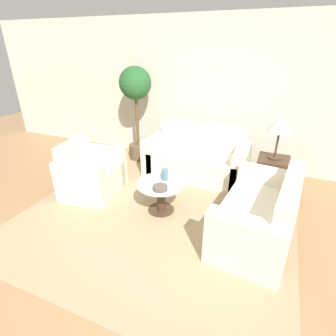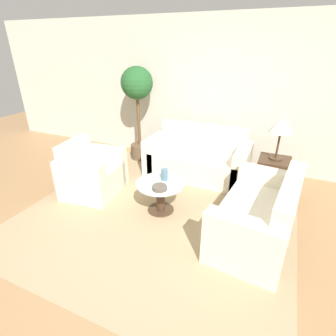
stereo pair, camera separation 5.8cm
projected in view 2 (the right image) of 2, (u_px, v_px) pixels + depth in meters
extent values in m
plane|color=#9E754C|center=(146.00, 243.00, 3.08)|extent=(14.00, 14.00, 0.00)
cube|color=beige|center=(214.00, 94.00, 4.72)|extent=(10.00, 0.06, 2.60)
cube|color=tan|center=(161.00, 210.00, 3.70)|extent=(3.52, 3.46, 0.01)
cube|color=beige|center=(196.00, 164.00, 4.58)|extent=(1.53, 0.82, 0.44)
cube|color=beige|center=(203.00, 147.00, 4.75)|extent=(1.53, 0.18, 0.85)
cube|color=beige|center=(157.00, 152.00, 4.82)|extent=(0.20, 0.82, 0.64)
cube|color=beige|center=(242.00, 167.00, 4.25)|extent=(0.20, 0.82, 0.64)
cube|color=beige|center=(94.00, 179.00, 4.08)|extent=(0.83, 0.75, 0.44)
cube|color=beige|center=(76.00, 166.00, 4.08)|extent=(0.26, 0.68, 0.81)
cube|color=beige|center=(81.00, 183.00, 3.75)|extent=(0.77, 0.29, 0.64)
cube|color=beige|center=(104.00, 165.00, 4.33)|extent=(0.77, 0.29, 0.64)
cube|color=beige|center=(255.00, 222.00, 3.10)|extent=(0.90, 1.31, 0.44)
cube|color=beige|center=(285.00, 215.00, 2.88)|extent=(0.31, 1.25, 0.83)
cube|color=beige|center=(267.00, 191.00, 3.54)|extent=(0.80, 0.28, 0.64)
cube|color=beige|center=(241.00, 247.00, 2.58)|extent=(0.80, 0.28, 0.64)
cylinder|color=#422D1E|center=(161.00, 209.00, 3.69)|extent=(0.36, 0.36, 0.02)
cylinder|color=#422D1E|center=(161.00, 197.00, 3.61)|extent=(0.12, 0.12, 0.42)
cylinder|color=#B2C6C6|center=(160.00, 184.00, 3.52)|extent=(0.66, 0.66, 0.02)
cube|color=#422D1E|center=(272.00, 176.00, 4.01)|extent=(0.46, 0.46, 0.57)
cylinder|color=#422D1E|center=(275.00, 158.00, 3.89)|extent=(0.18, 0.18, 0.02)
cylinder|color=#422D1E|center=(278.00, 145.00, 3.80)|extent=(0.03, 0.03, 0.39)
cone|color=beige|center=(282.00, 124.00, 3.66)|extent=(0.34, 0.34, 0.24)
cylinder|color=brown|center=(140.00, 151.00, 5.34)|extent=(0.37, 0.37, 0.29)
cylinder|color=brown|center=(139.00, 119.00, 5.05)|extent=(0.06, 0.06, 1.03)
sphere|color=#235628|center=(137.00, 83.00, 4.76)|extent=(0.59, 0.59, 0.59)
cylinder|color=slate|center=(165.00, 174.00, 3.56)|extent=(0.09, 0.09, 0.16)
cylinder|color=brown|center=(160.00, 188.00, 3.34)|extent=(0.19, 0.19, 0.05)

